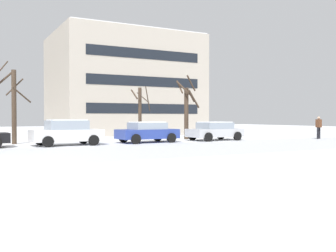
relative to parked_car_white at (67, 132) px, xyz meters
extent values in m
cube|color=white|center=(0.00, 0.00, -0.17)|extent=(4.25, 2.06, 0.69)
cube|color=#8C99A8|center=(0.00, 0.00, 0.45)|extent=(2.37, 1.82, 0.55)
cube|color=white|center=(0.00, 0.00, 0.75)|extent=(2.16, 1.68, 0.06)
cylinder|color=black|center=(1.31, 1.02, -0.47)|extent=(0.65, 0.25, 0.64)
cylinder|color=black|center=(1.40, -0.88, -0.47)|extent=(0.65, 0.25, 0.64)
cylinder|color=black|center=(-1.40, 0.88, -0.47)|extent=(0.65, 0.25, 0.64)
cylinder|color=black|center=(-1.31, -1.02, -0.47)|extent=(0.65, 0.25, 0.64)
cube|color=#283D93|center=(5.44, 0.15, -0.21)|extent=(4.16, 2.05, 0.63)
cube|color=#8C99A8|center=(5.44, 0.15, 0.33)|extent=(2.32, 1.81, 0.45)
cube|color=white|center=(5.44, 0.15, 0.58)|extent=(2.11, 1.67, 0.06)
cylinder|color=black|center=(6.72, 1.16, -0.47)|extent=(0.65, 0.25, 0.64)
cylinder|color=black|center=(6.81, -0.73, -0.47)|extent=(0.65, 0.25, 0.64)
cylinder|color=black|center=(4.07, 1.02, -0.47)|extent=(0.65, 0.25, 0.64)
cylinder|color=black|center=(4.17, -0.86, -0.47)|extent=(0.65, 0.25, 0.64)
cube|color=silver|center=(10.88, 0.04, -0.23)|extent=(4.18, 2.10, 0.59)
cube|color=#8C99A8|center=(10.88, 0.04, 0.30)|extent=(2.33, 1.85, 0.46)
cube|color=white|center=(10.88, 0.04, 0.56)|extent=(2.12, 1.71, 0.06)
cylinder|color=black|center=(12.16, 1.08, -0.47)|extent=(0.65, 0.25, 0.64)
cylinder|color=black|center=(12.26, -0.86, -0.47)|extent=(0.65, 0.25, 0.64)
cylinder|color=black|center=(9.51, 0.95, -0.47)|extent=(0.65, 0.25, 0.64)
cylinder|color=black|center=(9.60, -0.99, -0.47)|extent=(0.65, 0.25, 0.64)
cylinder|color=black|center=(19.40, -2.13, -0.34)|extent=(0.14, 0.14, 0.91)
cylinder|color=black|center=(19.02, -2.28, -0.34)|extent=(0.14, 0.14, 0.91)
cube|color=#59331E|center=(19.21, -2.21, 0.43)|extent=(0.31, 0.42, 0.64)
sphere|color=tan|center=(19.21, -2.21, 0.86)|extent=(0.22, 0.22, 0.22)
cylinder|color=#423326|center=(6.38, 3.47, 1.18)|extent=(0.26, 0.26, 3.95)
cylinder|color=#423326|center=(5.90, 3.44, 2.64)|extent=(0.18, 1.03, 0.80)
cylinder|color=#423326|center=(6.41, 2.97, 2.38)|extent=(1.04, 0.15, 0.78)
cylinder|color=#423326|center=(6.85, 3.07, 2.29)|extent=(0.89, 1.04, 1.83)
cylinder|color=#423326|center=(9.88, 2.46, 1.20)|extent=(0.34, 0.34, 3.99)
cylinder|color=#423326|center=(10.18, 1.83, 2.32)|extent=(1.40, 0.76, 1.38)
cylinder|color=#423326|center=(10.04, 2.02, 3.54)|extent=(1.02, 0.47, 1.19)
cylinder|color=#423326|center=(10.01, 2.06, 2.64)|extent=(0.93, 0.41, 1.11)
cylinder|color=#423326|center=(9.33, 2.54, 3.26)|extent=(0.29, 1.19, 1.10)
cylinder|color=#423326|center=(9.43, 2.13, 3.14)|extent=(0.83, 1.05, 1.15)
cylinder|color=#423326|center=(-2.65, 2.77, 1.56)|extent=(0.30, 0.30, 4.71)
cylinder|color=#423326|center=(-2.55, 3.28, 2.87)|extent=(1.10, 0.32, 1.15)
cylinder|color=#423326|center=(-2.26, 2.19, 2.31)|extent=(1.27, 0.89, 0.96)
cylinder|color=#423326|center=(-3.20, 3.39, 3.32)|extent=(1.38, 1.25, 1.29)
cylinder|color=#423326|center=(-3.35, 3.23, 3.96)|extent=(1.01, 1.48, 1.28)
cube|color=#B2A899|center=(9.31, 14.34, 4.19)|extent=(13.93, 11.17, 9.96)
cube|color=white|center=(9.31, 14.34, 9.22)|extent=(13.65, 10.95, 0.10)
cube|color=black|center=(9.31, 8.74, 1.70)|extent=(11.14, 0.04, 0.90)
cube|color=black|center=(9.31, 8.74, 4.19)|extent=(11.14, 0.04, 0.90)
cube|color=black|center=(9.31, 8.74, 6.68)|extent=(11.14, 0.04, 0.90)
camera|label=1|loc=(-5.67, -23.62, 0.92)|focal=41.67mm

